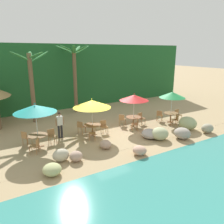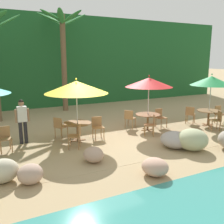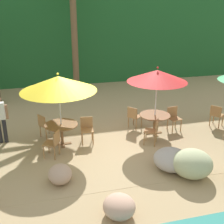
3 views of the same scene
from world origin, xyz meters
name	(u,v)px [view 1 (image 1 of 3)]	position (x,y,z in m)	size (l,w,h in m)	color
ground_plane	(108,134)	(0.00, 0.00, 0.00)	(120.00, 120.00, 0.00)	tan
terrace_deck	(108,134)	(0.00, 0.00, 0.00)	(18.00, 5.20, 0.01)	tan
foliage_backdrop	(62,76)	(0.00, 9.00, 3.00)	(28.00, 2.40, 6.00)	#1E5628
rock_seawall	(156,135)	(1.96, -2.51, 0.35)	(11.39, 2.48, 0.90)	#A49B94
umbrella_teal	(35,109)	(-4.51, 0.22, 2.30)	(2.34, 2.34, 2.62)	silver
dining_table_teal	(38,137)	(-4.51, 0.22, 0.61)	(1.10, 1.10, 0.74)	brown
chair_teal_seaward	(52,135)	(-3.67, 0.39, 0.51)	(0.46, 0.46, 0.87)	#9E7042
chair_teal_inland	(26,137)	(-5.06, 0.87, 0.51)	(0.59, 0.59, 0.87)	#9E7042
chair_teal_left	(35,145)	(-4.83, -0.57, 0.51)	(0.57, 0.57, 0.87)	#9E7042
umbrella_yellow	(92,104)	(-1.03, 0.29, 2.13)	(2.42, 2.42, 2.48)	silver
dining_table_yellow	(92,126)	(-1.03, 0.29, 0.61)	(1.10, 1.10, 0.74)	brown
chair_yellow_seaward	(104,126)	(-0.17, 0.30, 0.51)	(0.46, 0.46, 0.87)	#9E7042
chair_yellow_inland	(81,126)	(-1.56, 0.96, 0.51)	(0.59, 0.58, 0.87)	#9E7042
chair_yellow_left	(94,133)	(-1.34, -0.51, 0.51)	(0.57, 0.57, 0.87)	#9E7042
umbrella_red	(134,98)	(2.31, 0.34, 2.17)	(2.08, 2.08, 2.49)	silver
dining_table_red	(134,119)	(2.31, 0.34, 0.61)	(1.10, 1.10, 0.74)	brown
chair_red_seaward	(141,117)	(3.14, 0.53, 0.51)	(0.47, 0.47, 0.87)	#9E7042
chair_red_inland	(122,119)	(1.72, 0.96, 0.51)	(0.59, 0.59, 0.87)	#9E7042
chair_red_left	(136,124)	(1.95, -0.44, 0.51)	(0.58, 0.58, 0.87)	#9E7042
umbrella_green	(172,95)	(5.41, -0.29, 2.17)	(1.96, 1.96, 2.50)	silver
dining_table_green	(171,115)	(5.41, -0.29, 0.61)	(1.10, 1.10, 0.74)	brown
chair_green_seaward	(178,114)	(6.26, -0.20, 0.51)	(0.42, 0.43, 0.87)	#9E7042
chair_green_inland	(160,115)	(4.85, 0.35, 0.51)	(0.59, 0.59, 0.87)	#9E7042
chair_green_left	(175,119)	(5.09, -1.08, 0.51)	(0.58, 0.57, 0.87)	#9E7042
palm_tree_nearest	(31,77)	(-3.63, 5.23, 3.52)	(2.86, 2.86, 5.39)	brown
palm_tree_second	(74,67)	(0.26, 6.36, 4.02)	(2.95, 2.90, 5.87)	brown
waiter_in_white	(60,123)	(-2.98, 0.94, 0.99)	(0.52, 0.21, 1.70)	#232328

